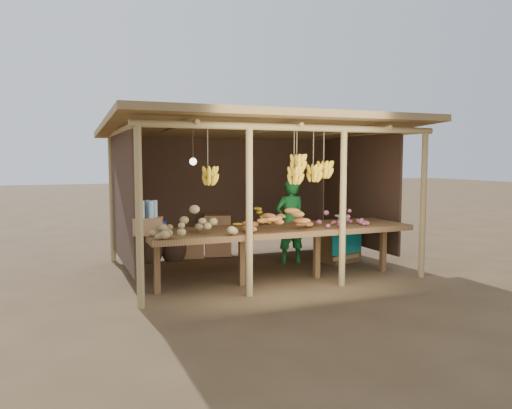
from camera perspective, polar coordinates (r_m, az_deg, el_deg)
name	(u,v)px	position (r m, az deg, el deg)	size (l,w,h in m)	color
ground	(256,268)	(8.24, 0.00, -7.29)	(60.00, 60.00, 0.00)	brown
stall_structure	(253,151)	(8.01, -0.35, 6.17)	(4.70, 3.50, 2.43)	tan
counter	(281,231)	(7.24, 2.82, -3.09)	(3.90, 1.05, 0.80)	brown
potato_heap	(192,222)	(6.46, -7.36, -1.94)	(1.04, 0.63, 0.37)	#9B8350
sweet_potato_heap	(280,217)	(6.89, 2.74, -1.49)	(1.09, 0.65, 0.36)	#AF642D
onion_heap	(340,214)	(7.49, 9.63, -1.04)	(0.75, 0.45, 0.35)	#A34F63
banana_pile	(253,213)	(7.48, -0.31, -1.02)	(0.52, 0.31, 0.34)	yellow
tomato_basin	(153,225)	(7.03, -11.74, -2.27)	(0.38, 0.38, 0.20)	navy
bottle_box	(148,221)	(6.65, -12.22, -1.91)	(0.42, 0.37, 0.45)	#9D6C46
vendor	(290,221)	(8.54, 3.94, -1.93)	(0.53, 0.35, 1.45)	#1A762E
tarp_crate	(338,242)	(8.86, 9.32, -4.22)	(0.82, 0.76, 0.83)	brown
carton_stack	(209,239)	(9.14, -5.42, -3.94)	(1.08, 0.50, 0.75)	#9D6C46
burlap_sacks	(162,245)	(8.92, -10.72, -4.57)	(0.91, 0.48, 0.65)	#432C1F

